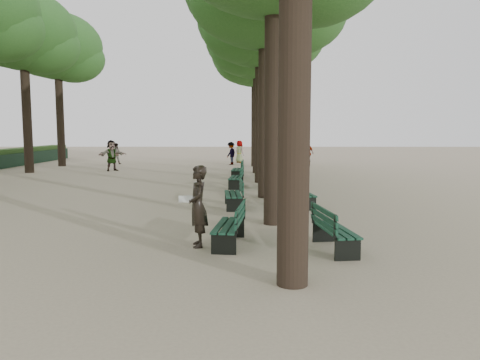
{
  "coord_description": "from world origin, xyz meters",
  "views": [
    {
      "loc": [
        0.69,
        -9.51,
        2.56
      ],
      "look_at": [
        0.6,
        3.0,
        1.2
      ],
      "focal_mm": 35.0,
      "sensor_mm": 36.0,
      "label": 1
    }
  ],
  "objects": [
    {
      "name": "tree_far_4",
      "position": [
        -12.0,
        18.0,
        8.14
      ],
      "size": [
        6.0,
        6.0,
        10.45
      ],
      "color": "#33261C",
      "rests_on": "ground"
    },
    {
      "name": "bench_left_2",
      "position": [
        0.37,
        10.96,
        0.27
      ],
      "size": [
        0.71,
        1.84,
        0.92
      ],
      "color": "black",
      "rests_on": "ground"
    },
    {
      "name": "ground",
      "position": [
        0.0,
        0.0,
        0.0
      ],
      "size": [
        120.0,
        120.0,
        0.0
      ],
      "primitive_type": "plane",
      "color": "tan",
      "rests_on": "ground"
    },
    {
      "name": "bench_right_3",
      "position": [
        2.63,
        15.44,
        0.27
      ],
      "size": [
        0.65,
        1.82,
        0.92
      ],
      "color": "black",
      "rests_on": "ground"
    },
    {
      "name": "tree_central_5",
      "position": [
        1.5,
        23.0,
        7.65
      ],
      "size": [
        6.0,
        6.0,
        9.95
      ],
      "color": "#33261C",
      "rests_on": "ground"
    },
    {
      "name": "pedestrian_a",
      "position": [
        -8.73,
        24.89,
        0.78
      ],
      "size": [
        0.78,
        0.39,
        1.55
      ],
      "primitive_type": "imported",
      "rotation": [
        0.0,
        0.0,
        3.25
      ],
      "color": "#262628",
      "rests_on": "ground"
    },
    {
      "name": "bench_right_1",
      "position": [
        2.63,
        5.87,
        0.27
      ],
      "size": [
        0.8,
        1.86,
        0.92
      ],
      "color": "black",
      "rests_on": "ground"
    },
    {
      "name": "pedestrian_b",
      "position": [
        -0.21,
        24.47,
        0.83
      ],
      "size": [
        0.75,
        1.11,
        1.65
      ],
      "primitive_type": "imported",
      "rotation": [
        0.0,
        0.0,
        4.28
      ],
      "color": "#262628",
      "rests_on": "ground"
    },
    {
      "name": "pedestrian_c",
      "position": [
        5.26,
        23.75,
        0.88
      ],
      "size": [
        0.93,
        1.02,
        1.77
      ],
      "primitive_type": "imported",
      "rotation": [
        0.0,
        0.0,
        5.4
      ],
      "color": "#262628",
      "rests_on": "ground"
    },
    {
      "name": "pedestrian_e",
      "position": [
        -7.46,
        19.33,
        0.95
      ],
      "size": [
        1.64,
        1.37,
        1.91
      ],
      "primitive_type": "imported",
      "rotation": [
        0.0,
        0.0,
        0.65
      ],
      "color": "#262628",
      "rests_on": "ground"
    },
    {
      "name": "bench_right_2",
      "position": [
        2.63,
        10.08,
        0.27
      ],
      "size": [
        0.58,
        1.8,
        0.92
      ],
      "color": "black",
      "rests_on": "ground"
    },
    {
      "name": "pedestrian_d",
      "position": [
        0.39,
        26.56,
        0.85
      ],
      "size": [
        0.78,
        0.87,
        1.71
      ],
      "primitive_type": "imported",
      "rotation": [
        0.0,
        0.0,
        2.24
      ],
      "color": "#262628",
      "rests_on": "ground"
    },
    {
      "name": "bench_left_1",
      "position": [
        0.37,
        5.63,
        0.27
      ],
      "size": [
        0.69,
        1.83,
        0.92
      ],
      "color": "black",
      "rests_on": "ground"
    },
    {
      "name": "bench_left_0",
      "position": [
        0.37,
        0.64,
        0.27
      ],
      "size": [
        0.76,
        1.85,
        0.92
      ],
      "color": "black",
      "rests_on": "ground"
    },
    {
      "name": "bench_right_0",
      "position": [
        2.63,
        0.2,
        0.27
      ],
      "size": [
        0.79,
        1.86,
        0.92
      ],
      "color": "black",
      "rests_on": "ground"
    },
    {
      "name": "bench_left_3",
      "position": [
        0.37,
        15.12,
        0.27
      ],
      "size": [
        0.67,
        1.83,
        0.92
      ],
      "color": "black",
      "rests_on": "ground"
    },
    {
      "name": "tree_central_3",
      "position": [
        1.5,
        13.0,
        7.65
      ],
      "size": [
        6.0,
        6.0,
        9.95
      ],
      "color": "#33261C",
      "rests_on": "ground"
    },
    {
      "name": "tree_far_5",
      "position": [
        -12.0,
        23.0,
        8.14
      ],
      "size": [
        6.0,
        6.0,
        10.45
      ],
      "color": "#33261C",
      "rests_on": "ground"
    },
    {
      "name": "man_with_map",
      "position": [
        -0.3,
        0.53,
        0.89
      ],
      "size": [
        0.68,
        0.77,
        1.78
      ],
      "color": "black",
      "rests_on": "ground"
    },
    {
      "name": "tree_central_4",
      "position": [
        1.5,
        18.0,
        7.65
      ],
      "size": [
        6.0,
        6.0,
        9.95
      ],
      "color": "#33261C",
      "rests_on": "ground"
    }
  ]
}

